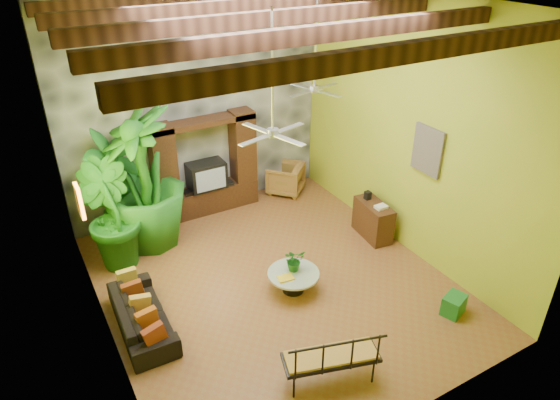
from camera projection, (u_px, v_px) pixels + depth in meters
ground at (273, 282)px, 9.50m from camera, size 7.00×7.00×0.00m
ceiling at (270, 2)px, 7.06m from camera, size 6.00×7.00×0.02m
back_wall at (195, 104)px, 10.93m from camera, size 6.00×0.02×5.00m
left_wall at (85, 207)px, 6.98m from camera, size 0.02×7.00×5.00m
right_wall at (408, 130)px, 9.58m from camera, size 0.02×7.00×5.00m
stone_accent_wall at (196, 105)px, 10.88m from camera, size 5.98×0.10×4.98m
ceiling_beams at (271, 18)px, 7.17m from camera, size 5.95×5.36×0.22m
entertainment_center at (206, 173)px, 11.40m from camera, size 2.40×0.55×2.30m
ceiling_fan_front at (273, 120)px, 7.45m from camera, size 1.28×1.28×1.86m
ceiling_fan_back at (315, 78)px, 9.44m from camera, size 1.28×1.28×1.86m
wall_art_mask at (80, 201)px, 7.95m from camera, size 0.06×0.32×0.55m
wall_art_painting at (428, 150)px, 9.21m from camera, size 0.06×0.70×0.90m
sofa at (142, 315)px, 8.29m from camera, size 0.82×1.96×0.57m
wicker_armchair at (285, 178)px, 12.48m from camera, size 1.16×1.17×0.76m
tall_plant_a at (117, 188)px, 10.18m from camera, size 1.56×1.52×2.47m
tall_plant_b at (109, 216)px, 9.50m from camera, size 1.47×1.54×2.19m
tall_plant_c at (143, 178)px, 9.98m from camera, size 1.82×1.82×3.01m
coffee_table at (293, 279)px, 9.16m from camera, size 0.95×0.95×0.40m
centerpiece_plant at (294, 260)px, 9.07m from camera, size 0.40×0.35×0.42m
yellow_tray at (286, 278)px, 8.93m from camera, size 0.30×0.23×0.03m
iron_bench at (334, 356)px, 7.15m from camera, size 1.49×0.91×0.57m
side_console at (373, 220)px, 10.71m from camera, size 0.56×1.03×0.79m
green_bin at (454, 305)px, 8.65m from camera, size 0.49×0.42×0.36m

